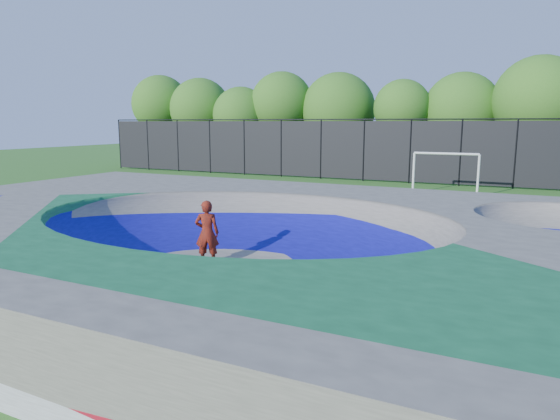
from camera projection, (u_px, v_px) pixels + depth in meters
The scene contains 7 objects.
ground at pixel (241, 270), 13.02m from camera, with size 120.00×120.00×0.00m, color #285F1A.
skate_deck at pixel (240, 242), 12.89m from camera, with size 22.00×14.00×1.50m, color gray.
skater at pixel (207, 233), 13.37m from camera, with size 0.65×0.42×1.77m, color red.
skateboard at pixel (208, 264), 13.52m from camera, with size 0.78×0.22×0.05m, color black.
soccer_goal at pixel (446, 166), 26.28m from camera, with size 3.40×0.12×2.25m.
fence at pixel (410, 150), 31.24m from camera, with size 48.09×0.09×4.04m.
treeline at pixel (412, 106), 35.61m from camera, with size 52.66×7.38×8.16m.
Camera 1 is at (6.42, -10.83, 3.81)m, focal length 32.00 mm.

